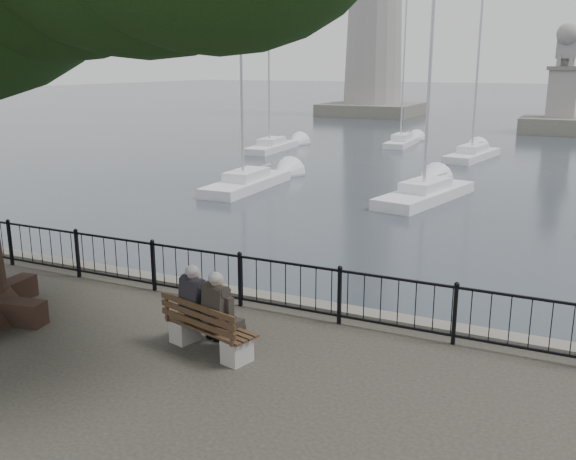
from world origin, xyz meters
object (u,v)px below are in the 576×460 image
Objects in this scene: bench at (208,334)px; person_left at (200,308)px; person_right at (223,316)px; lion_monument at (561,106)px.

person_left is at bearing 145.86° from bench.
bench is 0.45m from person_left.
person_left and person_right have the same top height.
person_right is 49.44m from lion_monument.
bench is 0.20× the size of lion_monument.
person_right is at bearing -15.06° from person_left.
person_left is (-0.24, 0.17, 0.34)m from bench.
lion_monument is (2.70, 49.25, 0.54)m from person_left.
lion_monument is at bearing 87.47° from person_right.
person_right is (0.52, -0.14, 0.00)m from person_left.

